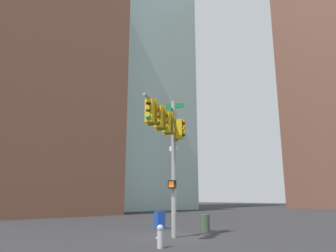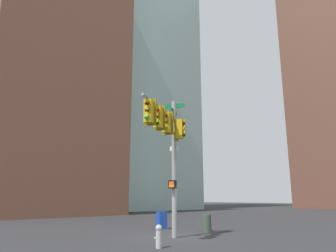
{
  "view_description": "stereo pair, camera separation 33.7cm",
  "coord_description": "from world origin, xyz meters",
  "px_view_note": "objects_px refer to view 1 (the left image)",
  "views": [
    {
      "loc": [
        -11.87,
        11.5,
        1.88
      ],
      "look_at": [
        -0.79,
        1.01,
        5.34
      ],
      "focal_mm": 33.94,
      "sensor_mm": 36.0,
      "label": 1
    },
    {
      "loc": [
        -12.1,
        11.25,
        1.88
      ],
      "look_at": [
        -0.79,
        1.01,
        5.34
      ],
      "focal_mm": 33.94,
      "sensor_mm": 36.0,
      "label": 2
    }
  ],
  "objects_px": {
    "signal_pole_assembly": "(168,138)",
    "fire_hydrant": "(160,235)",
    "litter_bin": "(205,223)",
    "newspaper_box": "(160,220)"
  },
  "relations": [
    {
      "from": "signal_pole_assembly",
      "to": "fire_hydrant",
      "type": "bearing_deg",
      "value": 11.16
    },
    {
      "from": "litter_bin",
      "to": "newspaper_box",
      "type": "xyz_separation_m",
      "value": [
        2.95,
        0.83,
        0.05
      ]
    },
    {
      "from": "signal_pole_assembly",
      "to": "fire_hydrant",
      "type": "height_order",
      "value": "signal_pole_assembly"
    },
    {
      "from": "signal_pole_assembly",
      "to": "litter_bin",
      "type": "height_order",
      "value": "signal_pole_assembly"
    },
    {
      "from": "signal_pole_assembly",
      "to": "newspaper_box",
      "type": "relative_size",
      "value": 6.53
    },
    {
      "from": "signal_pole_assembly",
      "to": "fire_hydrant",
      "type": "xyz_separation_m",
      "value": [
        -1.46,
        1.81,
        -4.23
      ]
    },
    {
      "from": "newspaper_box",
      "to": "litter_bin",
      "type": "bearing_deg",
      "value": -155.44
    },
    {
      "from": "signal_pole_assembly",
      "to": "litter_bin",
      "type": "xyz_separation_m",
      "value": [
        1.35,
        -4.19,
        -4.23
      ]
    },
    {
      "from": "litter_bin",
      "to": "fire_hydrant",
      "type": "bearing_deg",
      "value": 115.1
    },
    {
      "from": "litter_bin",
      "to": "newspaper_box",
      "type": "height_order",
      "value": "newspaper_box"
    }
  ]
}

